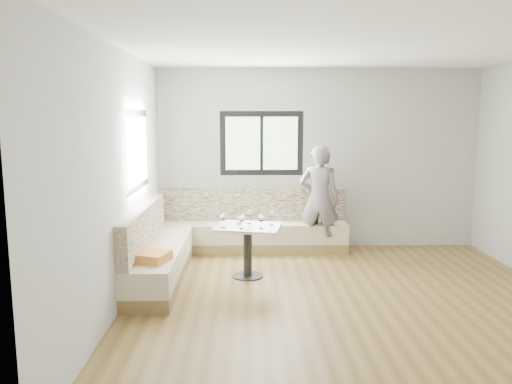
% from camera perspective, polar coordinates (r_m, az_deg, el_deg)
% --- Properties ---
extents(room, '(5.01, 5.01, 2.81)m').
position_cam_1_polar(room, '(5.52, 9.95, 1.69)').
color(room, brown).
rests_on(room, ground).
extents(banquette, '(2.90, 2.80, 0.95)m').
position_cam_1_polar(banquette, '(7.16, -4.70, -5.43)').
color(banquette, olive).
rests_on(banquette, ground).
extents(table, '(0.93, 0.78, 0.68)m').
position_cam_1_polar(table, '(6.46, -0.96, -5.35)').
color(table, black).
rests_on(table, ground).
extents(person, '(0.69, 0.54, 1.65)m').
position_cam_1_polar(person, '(7.56, 7.25, -0.88)').
color(person, slate).
rests_on(person, ground).
extents(olive_ramekin, '(0.09, 0.09, 0.04)m').
position_cam_1_polar(olive_ramekin, '(6.51, -1.98, -3.54)').
color(olive_ramekin, white).
rests_on(olive_ramekin, table).
extents(wine_glass_a, '(0.08, 0.08, 0.19)m').
position_cam_1_polar(wine_glass_a, '(6.29, -3.82, -2.93)').
color(wine_glass_a, white).
rests_on(wine_glass_a, table).
extents(wine_glass_b, '(0.08, 0.08, 0.19)m').
position_cam_1_polar(wine_glass_b, '(6.21, -1.66, -3.06)').
color(wine_glass_b, white).
rests_on(wine_glass_b, table).
extents(wine_glass_c, '(0.08, 0.08, 0.19)m').
position_cam_1_polar(wine_glass_c, '(6.23, 0.58, -3.03)').
color(wine_glass_c, white).
rests_on(wine_glass_c, table).
extents(wine_glass_d, '(0.08, 0.08, 0.19)m').
position_cam_1_polar(wine_glass_d, '(6.51, -0.80, -2.52)').
color(wine_glass_d, white).
rests_on(wine_glass_d, table).
extents(wine_glass_e, '(0.08, 0.08, 0.19)m').
position_cam_1_polar(wine_glass_e, '(6.43, 1.83, -2.67)').
color(wine_glass_e, white).
rests_on(wine_glass_e, table).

